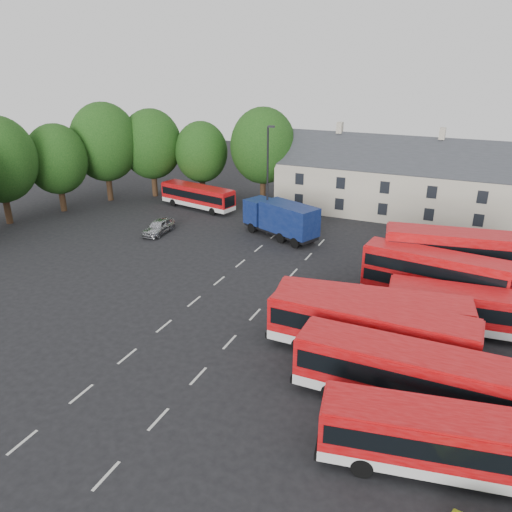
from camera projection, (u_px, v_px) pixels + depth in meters
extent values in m
plane|color=black|center=(180.00, 313.00, 35.60)|extent=(140.00, 140.00, 0.00)
cube|color=beige|center=(22.00, 442.00, 23.74)|extent=(0.15, 1.80, 0.01)
cube|color=beige|center=(81.00, 394.00, 27.13)|extent=(0.15, 1.80, 0.01)
cube|color=beige|center=(127.00, 356.00, 30.51)|extent=(0.15, 1.80, 0.01)
cube|color=beige|center=(164.00, 326.00, 33.90)|extent=(0.15, 1.80, 0.01)
cube|color=beige|center=(194.00, 301.00, 37.29)|extent=(0.15, 1.80, 0.01)
cube|color=beige|center=(219.00, 281.00, 40.68)|extent=(0.15, 1.80, 0.01)
cube|color=beige|center=(240.00, 263.00, 44.06)|extent=(0.15, 1.80, 0.01)
cube|color=beige|center=(258.00, 248.00, 47.45)|extent=(0.15, 1.80, 0.01)
cube|color=beige|center=(274.00, 235.00, 50.84)|extent=(0.15, 1.80, 0.01)
cube|color=beige|center=(106.00, 476.00, 21.86)|extent=(0.15, 1.80, 0.01)
cube|color=beige|center=(158.00, 419.00, 25.24)|extent=(0.15, 1.80, 0.01)
cube|color=beige|center=(198.00, 376.00, 28.63)|extent=(0.15, 1.80, 0.01)
cube|color=beige|center=(230.00, 342.00, 32.02)|extent=(0.15, 1.80, 0.01)
cube|color=beige|center=(255.00, 314.00, 35.40)|extent=(0.15, 1.80, 0.01)
cube|color=beige|center=(276.00, 292.00, 38.79)|extent=(0.15, 1.80, 0.01)
cube|color=beige|center=(294.00, 273.00, 42.18)|extent=(0.15, 1.80, 0.01)
cube|color=beige|center=(309.00, 256.00, 45.57)|extent=(0.15, 1.80, 0.01)
cube|color=beige|center=(321.00, 242.00, 48.95)|extent=(0.15, 1.80, 0.01)
cylinder|color=black|center=(7.00, 205.00, 53.82)|extent=(0.70, 0.70, 4.20)
cylinder|color=black|center=(62.00, 196.00, 58.25)|extent=(0.70, 0.70, 3.67)
ellipsoid|color=#13390F|center=(56.00, 159.00, 56.65)|extent=(6.93, 6.93, 7.97)
cylinder|color=black|center=(109.00, 183.00, 62.45)|extent=(0.70, 0.70, 4.38)
ellipsoid|color=#13390F|center=(104.00, 142.00, 60.54)|extent=(8.25, 8.25, 9.49)
cylinder|color=black|center=(154.00, 181.00, 64.39)|extent=(0.70, 0.70, 4.02)
ellipsoid|color=#13390F|center=(151.00, 144.00, 62.64)|extent=(7.59, 7.59, 8.73)
cylinder|color=black|center=(203.00, 184.00, 63.92)|extent=(0.70, 0.70, 3.50)
ellipsoid|color=#13390F|center=(201.00, 152.00, 62.40)|extent=(6.60, 6.60, 7.59)
cylinder|color=black|center=(263.00, 186.00, 61.63)|extent=(0.70, 0.70, 4.20)
ellipsoid|color=#13390F|center=(263.00, 146.00, 59.80)|extent=(7.92, 7.92, 9.11)
cube|color=beige|center=(434.00, 196.00, 54.69)|extent=(35.00, 7.00, 5.50)
cube|color=#2D3035|center=(437.00, 171.00, 53.66)|extent=(35.70, 7.13, 7.13)
cube|color=beige|center=(340.00, 128.00, 56.32)|extent=(0.60, 0.90, 1.20)
cube|color=beige|center=(442.00, 134.00, 52.17)|extent=(0.60, 0.90, 1.20)
cube|color=silver|center=(445.00, 458.00, 21.78)|extent=(11.21, 4.34, 0.55)
cube|color=#B20A0E|center=(449.00, 436.00, 21.32)|extent=(11.21, 4.34, 1.94)
cube|color=black|center=(450.00, 435.00, 21.30)|extent=(10.79, 4.32, 0.95)
cube|color=#B20A0E|center=(453.00, 417.00, 20.93)|extent=(10.98, 4.21, 0.12)
cylinder|color=black|center=(362.00, 467.00, 21.66)|extent=(1.03, 0.45, 1.00)
cube|color=silver|center=(410.00, 393.00, 25.85)|extent=(12.05, 2.80, 0.60)
cube|color=#B20A0E|center=(413.00, 371.00, 25.33)|extent=(12.05, 2.80, 2.13)
cube|color=black|center=(414.00, 370.00, 25.31)|extent=(11.57, 2.86, 1.04)
cube|color=#B20A0E|center=(416.00, 352.00, 24.91)|extent=(11.81, 2.69, 0.13)
cylinder|color=black|center=(331.00, 392.00, 26.39)|extent=(1.10, 0.31, 1.09)
cylinder|color=black|center=(491.00, 404.00, 25.54)|extent=(1.10, 0.31, 1.09)
cube|color=silver|center=(368.00, 346.00, 30.04)|extent=(12.21, 3.02, 0.61)
cube|color=#B20A0E|center=(370.00, 326.00, 29.52)|extent=(12.21, 3.02, 2.15)
cube|color=black|center=(370.00, 325.00, 29.50)|extent=(11.72, 3.07, 1.05)
cube|color=#B20A0E|center=(372.00, 309.00, 29.10)|extent=(11.96, 2.90, 0.13)
cylinder|color=black|center=(300.00, 345.00, 30.64)|extent=(1.11, 0.33, 1.10)
cylinder|color=black|center=(438.00, 355.00, 29.67)|extent=(1.11, 0.33, 1.10)
cube|color=silver|center=(369.00, 330.00, 31.77)|extent=(12.23, 4.50, 0.60)
cube|color=#B20A0E|center=(371.00, 311.00, 31.26)|extent=(12.23, 4.50, 2.12)
cube|color=black|center=(371.00, 310.00, 31.24)|extent=(11.77, 4.49, 1.03)
cube|color=#B20A0E|center=(373.00, 295.00, 30.85)|extent=(11.98, 4.36, 0.13)
cylinder|color=black|center=(306.00, 336.00, 31.72)|extent=(1.12, 0.47, 1.09)
cylinder|color=black|center=(431.00, 333.00, 32.05)|extent=(1.12, 0.47, 1.09)
cube|color=silver|center=(470.00, 323.00, 32.84)|extent=(10.90, 3.42, 0.54)
cube|color=#B20A0E|center=(473.00, 306.00, 32.38)|extent=(10.90, 3.42, 1.90)
cube|color=black|center=(473.00, 305.00, 32.36)|extent=(10.48, 3.44, 0.93)
cube|color=#B20A0E|center=(476.00, 292.00, 32.00)|extent=(10.68, 3.30, 0.12)
cylinder|color=black|center=(415.00, 326.00, 32.99)|extent=(1.00, 0.36, 0.97)
cube|color=silver|center=(430.00, 296.00, 36.59)|extent=(10.22, 3.46, 0.50)
cube|color=#B20A0E|center=(434.00, 274.00, 35.92)|extent=(10.22, 3.46, 3.05)
cube|color=black|center=(433.00, 281.00, 36.14)|extent=(9.83, 3.47, 0.87)
cube|color=#B20A0E|center=(437.00, 253.00, 35.33)|extent=(10.01, 3.35, 0.11)
cylinder|color=black|center=(383.00, 294.00, 37.39)|extent=(0.94, 0.36, 0.91)
cylinder|color=black|center=(479.00, 304.00, 35.97)|extent=(0.94, 0.36, 0.91)
cube|color=black|center=(435.00, 266.00, 35.70)|extent=(9.83, 3.47, 0.87)
cube|color=silver|center=(460.00, 282.00, 38.55)|extent=(12.10, 4.51, 0.59)
cube|color=#B20A0E|center=(464.00, 257.00, 37.77)|extent=(12.10, 4.51, 3.60)
cube|color=black|center=(463.00, 265.00, 38.03)|extent=(11.64, 4.50, 1.02)
cube|color=#B20A0E|center=(468.00, 234.00, 37.07)|extent=(11.85, 4.37, 0.13)
cylinder|color=black|center=(409.00, 286.00, 38.48)|extent=(1.11, 0.47, 1.07)
cylinder|color=black|center=(509.00, 284.00, 38.85)|extent=(1.11, 0.47, 1.07)
cube|color=black|center=(466.00, 248.00, 37.50)|extent=(11.64, 4.50, 1.02)
cube|color=silver|center=(198.00, 203.00, 59.49)|extent=(10.03, 4.20, 0.49)
cube|color=#B20A0E|center=(198.00, 194.00, 59.07)|extent=(10.03, 4.20, 1.73)
cube|color=black|center=(198.00, 194.00, 59.05)|extent=(9.66, 4.17, 0.84)
cube|color=#B20A0E|center=(197.00, 186.00, 58.73)|extent=(9.82, 4.07, 0.11)
cylinder|color=black|center=(173.00, 203.00, 60.53)|extent=(0.92, 0.43, 0.89)
cylinder|color=black|center=(224.00, 207.00, 58.63)|extent=(0.92, 0.43, 0.89)
cube|color=black|center=(280.00, 231.00, 50.19)|extent=(8.51, 5.28, 0.31)
cube|color=#0D1C51|center=(259.00, 211.00, 51.77)|extent=(2.93, 3.20, 2.49)
cube|color=black|center=(252.00, 205.00, 52.30)|extent=(0.96, 2.07, 1.25)
cube|color=#0D1C51|center=(289.00, 219.00, 48.80)|extent=(6.47, 4.70, 2.81)
cylinder|color=black|center=(252.00, 228.00, 51.48)|extent=(1.07, 0.67, 1.04)
cylinder|color=black|center=(311.00, 237.00, 48.85)|extent=(1.07, 0.67, 1.04)
imported|color=#A4A7AC|center=(159.00, 227.00, 51.12)|extent=(1.92, 4.43, 1.49)
cylinder|color=black|center=(268.00, 182.00, 49.25)|extent=(0.19, 0.19, 10.82)
cube|color=black|center=(271.00, 127.00, 47.14)|extent=(0.68, 0.36, 0.19)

